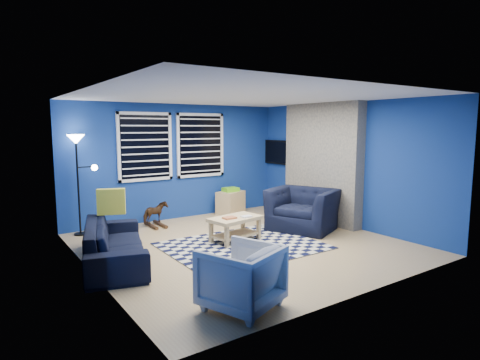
% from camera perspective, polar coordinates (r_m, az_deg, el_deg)
% --- Properties ---
extents(floor, '(5.00, 5.00, 0.00)m').
position_cam_1_polar(floor, '(6.97, 0.47, -9.16)').
color(floor, tan).
rests_on(floor, ground).
extents(ceiling, '(5.00, 5.00, 0.00)m').
position_cam_1_polar(ceiling, '(6.69, 0.49, 11.81)').
color(ceiling, white).
rests_on(ceiling, wall_back).
extents(wall_back, '(5.00, 0.00, 5.00)m').
position_cam_1_polar(wall_back, '(8.87, -8.81, 2.57)').
color(wall_back, navy).
rests_on(wall_back, floor).
extents(wall_left, '(0.00, 5.00, 5.00)m').
position_cam_1_polar(wall_left, '(5.68, -20.68, -0.55)').
color(wall_left, navy).
rests_on(wall_left, floor).
extents(wall_right, '(0.00, 5.00, 5.00)m').
position_cam_1_polar(wall_right, '(8.39, 14.63, 2.14)').
color(wall_right, navy).
rests_on(wall_right, floor).
extents(fireplace, '(0.65, 2.00, 2.50)m').
position_cam_1_polar(fireplace, '(8.63, 11.50, 2.02)').
color(fireplace, gray).
rests_on(fireplace, floor).
extents(window_left, '(1.17, 0.06, 1.42)m').
position_cam_1_polar(window_left, '(8.52, -13.31, 4.62)').
color(window_left, black).
rests_on(window_left, wall_back).
extents(window_right, '(1.17, 0.06, 1.42)m').
position_cam_1_polar(window_right, '(9.07, -5.60, 4.95)').
color(window_right, black).
rests_on(window_right, wall_back).
extents(tv, '(0.07, 1.00, 0.58)m').
position_cam_1_polar(tv, '(9.77, 5.55, 3.95)').
color(tv, black).
rests_on(tv, wall_right).
extents(rug, '(2.52, 2.02, 0.02)m').
position_cam_1_polar(rug, '(6.87, 0.39, -9.34)').
color(rug, black).
rests_on(rug, floor).
extents(sofa, '(2.22, 1.34, 0.61)m').
position_cam_1_polar(sofa, '(6.26, -17.36, -8.55)').
color(sofa, black).
rests_on(sofa, floor).
extents(armchair_big, '(1.57, 1.49, 0.80)m').
position_cam_1_polar(armchair_big, '(7.98, 8.93, -4.14)').
color(armchair_big, black).
rests_on(armchair_big, floor).
extents(armchair_bent, '(0.99, 1.01, 0.72)m').
position_cam_1_polar(armchair_bent, '(4.55, 0.13, -13.63)').
color(armchair_bent, gray).
rests_on(armchair_bent, floor).
extents(rocking_horse, '(0.36, 0.55, 0.43)m').
position_cam_1_polar(rocking_horse, '(8.30, -11.95, -4.57)').
color(rocking_horse, '#412515').
rests_on(rocking_horse, floor).
extents(coffee_table, '(0.99, 0.67, 0.46)m').
position_cam_1_polar(coffee_table, '(7.08, -0.67, -6.24)').
color(coffee_table, '#DEB87D').
rests_on(coffee_table, rug).
extents(cabinet, '(0.74, 0.62, 0.61)m').
position_cam_1_polar(cabinet, '(9.33, -1.35, -3.16)').
color(cabinet, '#DEB87D').
rests_on(cabinet, floor).
extents(floor_lamp, '(0.51, 0.31, 1.87)m').
position_cam_1_polar(floor_lamp, '(7.92, -22.08, 3.57)').
color(floor_lamp, black).
rests_on(floor_lamp, floor).
extents(throw_pillow, '(0.45, 0.28, 0.41)m').
position_cam_1_polar(throw_pillow, '(6.76, -17.85, -2.95)').
color(throw_pillow, gold).
rests_on(throw_pillow, sofa).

